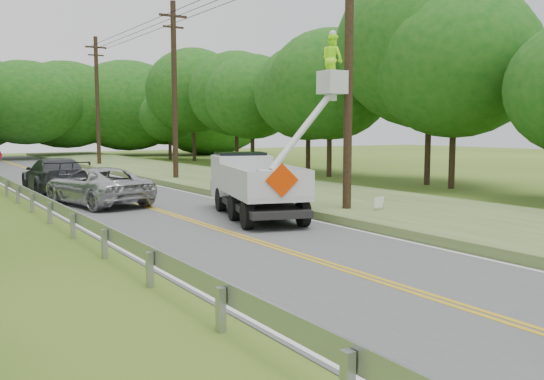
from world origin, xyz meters
TOP-DOWN VIEW (x-y plane):
  - ground at (0.00, 0.00)m, footprint 140.00×140.00m
  - road at (0.00, 14.00)m, footprint 7.20×96.00m
  - guardrail at (-4.02, 14.91)m, footprint 0.18×48.00m
  - utility_poles at (5.00, 17.02)m, footprint 1.60×43.30m
  - tall_grass_verge at (7.10, 14.00)m, footprint 7.00×96.00m
  - treeline_right at (15.39, 23.51)m, footprint 10.55×52.36m
  - treeline_horizon at (0.64, 56.16)m, footprint 57.05×14.32m
  - bucket_truck at (2.65, 11.16)m, footprint 4.27×6.50m
  - suv_silver at (-1.47, 16.80)m, footprint 3.55×5.84m
  - suv_darkgrey at (-1.95, 22.13)m, footprint 2.48×5.82m
  - yard_sign at (5.65, 8.06)m, footprint 0.51×0.13m

SIDE VIEW (x-z plane):
  - ground at x=0.00m, z-range 0.00..0.00m
  - road at x=0.00m, z-range 0.00..0.02m
  - tall_grass_verge at x=7.10m, z-range 0.00..0.30m
  - yard_sign at x=5.65m, z-range 0.16..0.91m
  - guardrail at x=-4.02m, z-range 0.17..0.94m
  - suv_silver at x=-1.47m, z-range 0.02..1.53m
  - suv_darkgrey at x=-1.95m, z-range 0.02..1.69m
  - bucket_truck at x=2.65m, z-range -1.64..4.53m
  - utility_poles at x=5.00m, z-range 0.27..10.27m
  - treeline_horizon at x=0.64m, z-range -0.39..11.39m
  - treeline_right at x=15.39m, z-range 0.17..12.05m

